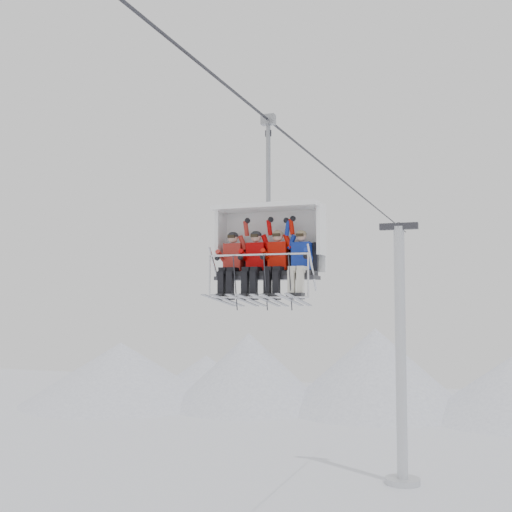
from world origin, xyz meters
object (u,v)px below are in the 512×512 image
(lift_tower_right, at_px, (401,370))
(skier_far_right, at_px, (300,262))
(chairlift_carrier, at_px, (270,241))
(skier_far_left, at_px, (232,263))
(skier_center_left, at_px, (255,262))
(skier_center_right, at_px, (277,262))

(lift_tower_right, bearing_deg, skier_far_right, -87.98)
(chairlift_carrier, relative_size, skier_far_left, 2.36)
(skier_far_left, xyz_separation_m, skier_center_left, (0.53, 0.00, 0.00))
(skier_far_right, bearing_deg, skier_center_right, 179.64)
(chairlift_carrier, height_order, skier_center_left, chairlift_carrier)
(chairlift_carrier, distance_m, skier_far_left, 0.95)
(chairlift_carrier, bearing_deg, lift_tower_right, 90.00)
(chairlift_carrier, distance_m, skier_center_right, 0.61)
(skier_center_left, relative_size, skier_far_right, 1.00)
(lift_tower_right, xyz_separation_m, skier_center_right, (0.24, -21.41, 4.42))
(chairlift_carrier, xyz_separation_m, skier_center_left, (-0.25, -0.30, -0.46))
(chairlift_carrier, xyz_separation_m, skier_far_right, (0.76, -0.31, -0.48))
(skier_center_left, bearing_deg, skier_center_right, 0.00)
(lift_tower_right, height_order, skier_center_left, lift_tower_right)
(skier_far_left, distance_m, skier_center_right, 1.02)
(skier_far_left, bearing_deg, chairlift_carrier, 21.41)
(skier_center_right, height_order, skier_far_right, skier_center_right)
(chairlift_carrier, relative_size, skier_center_right, 2.36)
(skier_far_left, height_order, skier_far_right, skier_far_left)
(lift_tower_right, bearing_deg, chairlift_carrier, -90.00)
(skier_far_left, bearing_deg, skier_far_right, -0.12)
(skier_center_right, bearing_deg, skier_far_left, 180.00)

